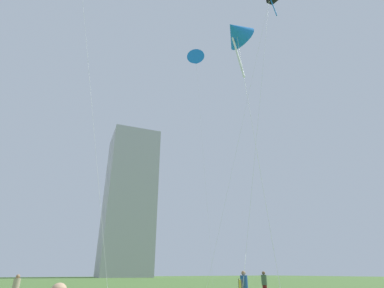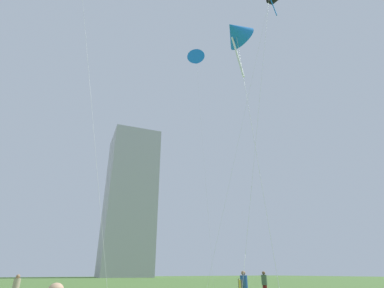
{
  "view_description": "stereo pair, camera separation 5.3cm",
  "coord_description": "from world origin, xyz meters",
  "px_view_note": "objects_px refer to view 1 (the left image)",
  "views": [
    {
      "loc": [
        -9.51,
        -8.98,
        1.79
      ],
      "look_at": [
        2.27,
        10.5,
        11.77
      ],
      "focal_mm": 27.45,
      "sensor_mm": 36.0,
      "label": 1
    },
    {
      "loc": [
        -9.47,
        -9.0,
        1.79
      ],
      "look_at": [
        2.27,
        10.5,
        11.77
      ],
      "focal_mm": 27.45,
      "sensor_mm": 36.0,
      "label": 2
    }
  ],
  "objects_px": {
    "distant_highrise_0": "(129,201)",
    "kite_flying_3": "(236,32)",
    "person_standing_1": "(264,283)",
    "kite_flying_2": "(196,60)",
    "person_standing_5": "(16,288)",
    "person_standing_3": "(244,286)"
  },
  "relations": [
    {
      "from": "distant_highrise_0",
      "to": "kite_flying_3",
      "type": "bearing_deg",
      "value": -97.18
    },
    {
      "from": "person_standing_1",
      "to": "distant_highrise_0",
      "type": "distance_m",
      "value": 110.68
    },
    {
      "from": "kite_flying_2",
      "to": "distant_highrise_0",
      "type": "relative_size",
      "value": 0.6
    },
    {
      "from": "person_standing_1",
      "to": "kite_flying_3",
      "type": "relative_size",
      "value": 0.13
    },
    {
      "from": "person_standing_5",
      "to": "kite_flying_3",
      "type": "relative_size",
      "value": 0.12
    },
    {
      "from": "kite_flying_2",
      "to": "kite_flying_3",
      "type": "height_order",
      "value": "kite_flying_2"
    },
    {
      "from": "person_standing_1",
      "to": "person_standing_3",
      "type": "relative_size",
      "value": 0.99
    },
    {
      "from": "person_standing_1",
      "to": "person_standing_3",
      "type": "xyz_separation_m",
      "value": [
        -5.23,
        -3.8,
        0.01
      ]
    },
    {
      "from": "person_standing_5",
      "to": "kite_flying_2",
      "type": "height_order",
      "value": "kite_flying_2"
    },
    {
      "from": "person_standing_3",
      "to": "kite_flying_2",
      "type": "distance_m",
      "value": 39.54
    },
    {
      "from": "person_standing_1",
      "to": "person_standing_3",
      "type": "height_order",
      "value": "person_standing_3"
    },
    {
      "from": "person_standing_1",
      "to": "kite_flying_2",
      "type": "distance_m",
      "value": 37.0
    },
    {
      "from": "kite_flying_2",
      "to": "kite_flying_3",
      "type": "relative_size",
      "value": 2.49
    },
    {
      "from": "kite_flying_3",
      "to": "distant_highrise_0",
      "type": "distance_m",
      "value": 119.34
    },
    {
      "from": "person_standing_3",
      "to": "person_standing_5",
      "type": "bearing_deg",
      "value": 94.96
    },
    {
      "from": "person_standing_1",
      "to": "distant_highrise_0",
      "type": "xyz_separation_m",
      "value": [
        24.37,
        103.97,
        29.1
      ]
    },
    {
      "from": "distant_highrise_0",
      "to": "person_standing_3",
      "type": "bearing_deg",
      "value": -95.97
    },
    {
      "from": "person_standing_5",
      "to": "person_standing_1",
      "type": "bearing_deg",
      "value": 24.44
    },
    {
      "from": "person_standing_5",
      "to": "kite_flying_2",
      "type": "distance_m",
      "value": 40.96
    },
    {
      "from": "person_standing_5",
      "to": "distant_highrise_0",
      "type": "relative_size",
      "value": 0.03
    },
    {
      "from": "person_standing_3",
      "to": "kite_flying_2",
      "type": "bearing_deg",
      "value": 12.19
    },
    {
      "from": "person_standing_1",
      "to": "person_standing_5",
      "type": "distance_m",
      "value": 16.82
    }
  ]
}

